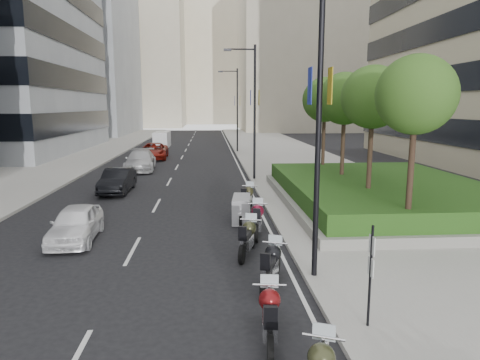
{
  "coord_description": "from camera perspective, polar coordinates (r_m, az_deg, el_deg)",
  "views": [
    {
      "loc": [
        1.28,
        -10.75,
        5.07
      ],
      "look_at": [
        2.52,
        6.84,
        2.0
      ],
      "focal_mm": 32.0,
      "sensor_mm": 36.0,
      "label": 1
    }
  ],
  "objects": [
    {
      "name": "ground",
      "position": [
        11.96,
        -10.16,
        -15.37
      ],
      "size": [
        160.0,
        160.0,
        0.0
      ],
      "primitive_type": "plane",
      "color": "black",
      "rests_on": "ground"
    },
    {
      "name": "sidewalk_right",
      "position": [
        41.78,
        6.63,
        2.93
      ],
      "size": [
        10.0,
        100.0,
        0.15
      ],
      "primitive_type": "cube",
      "color": "#9E9B93",
      "rests_on": "ground"
    },
    {
      "name": "sidewalk_left",
      "position": [
        43.15,
        -21.97,
        2.5
      ],
      "size": [
        8.0,
        100.0,
        0.15
      ],
      "primitive_type": "cube",
      "color": "#9E9B93",
      "rests_on": "ground"
    },
    {
      "name": "lane_edge",
      "position": [
        41.14,
        -0.65,
        2.79
      ],
      "size": [
        0.12,
        100.0,
        0.01
      ],
      "primitive_type": "cube",
      "color": "silver",
      "rests_on": "ground"
    },
    {
      "name": "lane_centre",
      "position": [
        41.16,
        -7.9,
        2.7
      ],
      "size": [
        0.12,
        100.0,
        0.01
      ],
      "primitive_type": "cube",
      "color": "silver",
      "rests_on": "ground"
    },
    {
      "name": "building_grey_far",
      "position": [
        85.2,
        -22.17,
        15.85
      ],
      "size": [
        22.0,
        26.0,
        30.0
      ],
      "primitive_type": "cube",
      "color": "gray",
      "rests_on": "ground"
    },
    {
      "name": "building_cream_right",
      "position": [
        93.98,
        9.15,
        17.65
      ],
      "size": [
        28.0,
        24.0,
        36.0
      ],
      "primitive_type": "cube",
      "color": "#B7AD93",
      "rests_on": "ground"
    },
    {
      "name": "building_cream_left",
      "position": [
        113.05,
        -14.4,
        15.62
      ],
      "size": [
        26.0,
        24.0,
        34.0
      ],
      "primitive_type": "cube",
      "color": "#B7AD93",
      "rests_on": "ground"
    },
    {
      "name": "building_cream_centre",
      "position": [
        131.5,
        -3.87,
        15.92
      ],
      "size": [
        30.0,
        24.0,
        38.0
      ],
      "primitive_type": "cube",
      "color": "#B7AD93",
      "rests_on": "ground"
    },
    {
      "name": "planter",
      "position": [
        23.0,
        18.35,
        -2.48
      ],
      "size": [
        10.0,
        14.0,
        0.4
      ],
      "primitive_type": "cube",
      "color": "gray",
      "rests_on": "sidewalk_right"
    },
    {
      "name": "hedge",
      "position": [
        22.89,
        18.43,
        -1.01
      ],
      "size": [
        9.4,
        13.4,
        0.8
      ],
      "primitive_type": "cube",
      "color": "#1F4513",
      "rests_on": "planter"
    },
    {
      "name": "tree_0",
      "position": [
        16.43,
        22.41,
        10.38
      ],
      "size": [
        2.8,
        2.8,
        6.3
      ],
      "color": "#332319",
      "rests_on": "planter"
    },
    {
      "name": "tree_1",
      "position": [
        20.1,
        17.3,
        10.45
      ],
      "size": [
        2.8,
        2.8,
        6.3
      ],
      "color": "#332319",
      "rests_on": "planter"
    },
    {
      "name": "tree_2",
      "position": [
        23.88,
        13.79,
        10.44
      ],
      "size": [
        2.8,
        2.8,
        6.3
      ],
      "color": "#332319",
      "rests_on": "planter"
    },
    {
      "name": "tree_3",
      "position": [
        27.71,
        11.24,
        10.42
      ],
      "size": [
        2.8,
        2.8,
        6.3
      ],
      "color": "#332319",
      "rests_on": "planter"
    },
    {
      "name": "lamp_post_0",
      "position": [
        12.1,
        9.8,
        9.72
      ],
      "size": [
        2.34,
        0.45,
        9.0
      ],
      "color": "black",
      "rests_on": "ground"
    },
    {
      "name": "lamp_post_1",
      "position": [
        28.9,
        1.66,
        9.86
      ],
      "size": [
        2.34,
        0.45,
        9.0
      ],
      "color": "black",
      "rests_on": "ground"
    },
    {
      "name": "lamp_post_2",
      "position": [
        46.84,
        -0.56,
        9.86
      ],
      "size": [
        2.34,
        0.45,
        9.0
      ],
      "color": "black",
      "rests_on": "ground"
    },
    {
      "name": "parking_sign",
      "position": [
        10.1,
        17.01,
        -11.52
      ],
      "size": [
        0.06,
        0.32,
        2.5
      ],
      "color": "black",
      "rests_on": "ground"
    },
    {
      "name": "motorcycle_1",
      "position": [
        9.64,
        3.98,
        -17.75
      ],
      "size": [
        0.76,
        2.27,
        1.13
      ],
      "rotation": [
        0.0,
        0.0,
        1.45
      ],
      "color": "black",
      "rests_on": "ground"
    },
    {
      "name": "motorcycle_2",
      "position": [
        12.41,
        4.18,
        -11.26
      ],
      "size": [
        1.0,
        2.16,
        1.12
      ],
      "rotation": [
        0.0,
        0.0,
        1.22
      ],
      "color": "black",
      "rests_on": "ground"
    },
    {
      "name": "motorcycle_3",
      "position": [
        14.76,
        1.03,
        -7.73
      ],
      "size": [
        0.94,
        2.21,
        1.13
      ],
      "rotation": [
        0.0,
        0.0,
        1.27
      ],
      "color": "black",
      "rests_on": "ground"
    },
    {
      "name": "motorcycle_4",
      "position": [
        16.95,
        2.32,
        -5.32
      ],
      "size": [
        0.79,
        2.37,
        1.18
      ],
      "rotation": [
        0.0,
        0.0,
        1.43
      ],
      "color": "black",
      "rests_on": "ground"
    },
    {
      "name": "motorcycle_5",
      "position": [
        18.91,
        0.19,
        -3.92
      ],
      "size": [
        0.95,
        1.96,
        1.13
      ],
      "rotation": [
        0.0,
        0.0,
        1.46
      ],
      "color": "black",
      "rests_on": "ground"
    },
    {
      "name": "motorcycle_6",
      "position": [
        20.98,
        0.99,
        -2.41
      ],
      "size": [
        0.94,
        2.21,
        1.13
      ],
      "rotation": [
        0.0,
        0.0,
        1.26
      ],
      "color": "black",
      "rests_on": "ground"
    },
    {
      "name": "car_a",
      "position": [
        17.43,
        -21.05,
        -5.43
      ],
      "size": [
        1.79,
        4.0,
        1.34
      ],
      "primitive_type": "imported",
      "rotation": [
        0.0,
        0.0,
        0.05
      ],
      "color": "white",
      "rests_on": "ground"
    },
    {
      "name": "car_b",
      "position": [
        26.31,
        -16.02,
        -0.07
      ],
      "size": [
        1.57,
        4.29,
        1.4
      ],
      "primitive_type": "imported",
      "rotation": [
        0.0,
        0.0,
        -0.02
      ],
      "color": "black",
      "rests_on": "ground"
    },
    {
      "name": "car_c",
      "position": [
        34.84,
        -13.14,
        2.56
      ],
      "size": [
        2.56,
        5.58,
        1.58
      ],
      "primitive_type": "imported",
      "rotation": [
        0.0,
        0.0,
        0.06
      ],
      "color": "#AFAFB1",
      "rests_on": "ground"
    },
    {
      "name": "car_d",
      "position": [
        42.21,
        -11.43,
        3.82
      ],
      "size": [
        2.73,
        5.58,
        1.53
      ],
      "primitive_type": "imported",
      "rotation": [
        0.0,
        0.0,
        0.04
      ],
      "color": "maroon",
      "rests_on": "ground"
    },
    {
      "name": "delivery_van",
      "position": [
        54.03,
        -10.38,
        5.26
      ],
      "size": [
        1.77,
        4.53,
        1.89
      ],
      "rotation": [
        0.0,
        0.0,
        -0.01
      ],
      "color": "white",
      "rests_on": "ground"
    }
  ]
}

